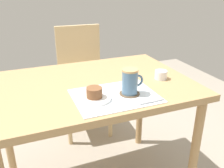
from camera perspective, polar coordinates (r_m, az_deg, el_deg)
The scene contains 9 objects.
dining_table at distance 1.42m, azimuth -4.67°, elevation -3.09°, with size 1.11×0.77×0.76m.
wooden_chair at distance 2.21m, azimuth -6.83°, elevation 1.83°, with size 0.44×0.44×0.92m.
placemat at distance 1.23m, azimuth 0.70°, elevation -2.74°, with size 0.40×0.31×0.00m, color white.
pastry_plate at distance 1.19m, azimuth -4.02°, elevation -3.26°, with size 0.16×0.16×0.01m, color white.
pastry at distance 1.18m, azimuth -4.06°, elevation -1.94°, with size 0.08×0.08×0.05m, color brown.
coffee_coaster at distance 1.25m, azimuth 4.02°, elevation -2.18°, with size 0.10×0.10×0.01m, color brown.
coffee_mug at distance 1.22m, azimuth 4.20°, elevation 0.62°, with size 0.11×0.08×0.13m.
teaspoon at distance 1.17m, azimuth 9.12°, elevation -3.99°, with size 0.01×0.01×0.13m, color silver.
sugar_bowl at distance 1.46m, azimuth 11.11°, elevation 2.07°, with size 0.07×0.07×0.05m, color white.
Camera 1 is at (-0.37, -1.22, 1.30)m, focal length 40.00 mm.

